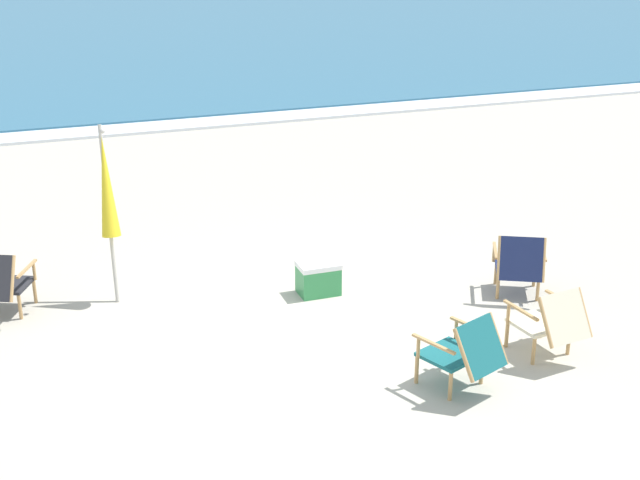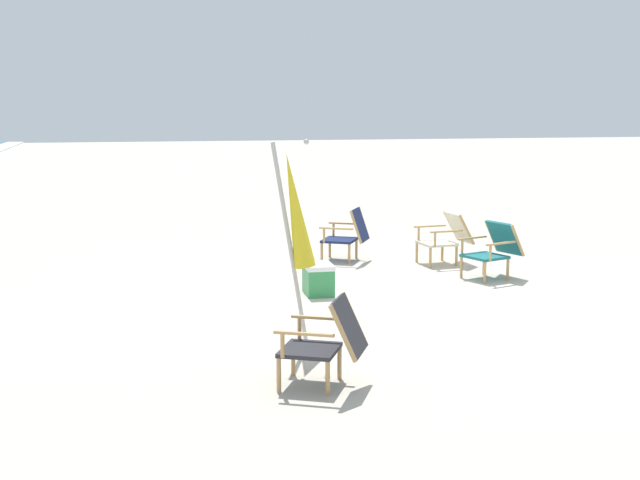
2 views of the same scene
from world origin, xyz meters
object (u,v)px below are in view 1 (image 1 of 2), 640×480
at_px(beach_chair_back_left, 551,321).
at_px(cooler_box, 318,278).
at_px(beach_chair_mid_center, 464,351).
at_px(umbrella_furled_yellow, 107,188).
at_px(beach_chair_front_left, 519,264).

xyz_separation_m(beach_chair_back_left, cooler_box, (-1.72, 2.32, -0.22)).
bearing_deg(beach_chair_mid_center, umbrella_furled_yellow, 131.25).
relative_size(beach_chair_front_left, umbrella_furled_yellow, 0.41).
bearing_deg(beach_chair_front_left, beach_chair_mid_center, -134.09).
bearing_deg(umbrella_furled_yellow, beach_chair_mid_center, -48.75).
distance_m(beach_chair_back_left, umbrella_furled_yellow, 5.12).
height_order(beach_chair_mid_center, beach_chair_front_left, beach_chair_front_left).
xyz_separation_m(beach_chair_mid_center, beach_chair_front_left, (1.65, 1.70, 0.01)).
bearing_deg(beach_chair_mid_center, beach_chair_front_left, 45.91).
relative_size(beach_chair_back_left, beach_chair_front_left, 0.97).
xyz_separation_m(beach_chair_back_left, umbrella_furled_yellow, (-4.04, 3.00, 0.95)).
bearing_deg(umbrella_furled_yellow, beach_chair_back_left, -36.64).
distance_m(beach_chair_mid_center, cooler_box, 2.67).
relative_size(beach_chair_mid_center, beach_chair_front_left, 1.06).
bearing_deg(umbrella_furled_yellow, cooler_box, -16.43).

